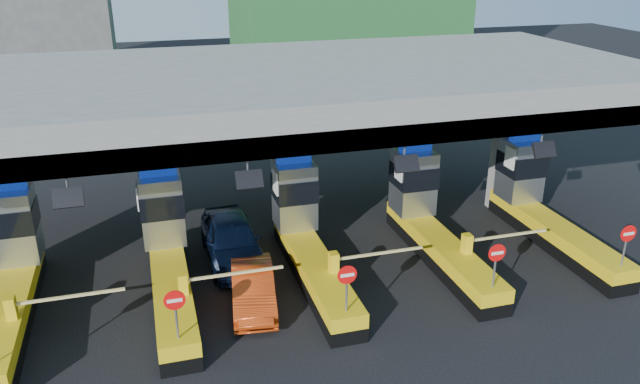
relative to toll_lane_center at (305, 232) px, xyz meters
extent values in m
plane|color=black|center=(0.00, -0.28, -1.40)|extent=(120.00, 120.00, 0.00)
cube|color=slate|center=(0.00, 2.72, 4.85)|extent=(28.00, 12.00, 1.50)
cube|color=#4C4C49|center=(0.00, -2.98, 4.45)|extent=(28.00, 0.60, 0.70)
cube|color=slate|center=(-10.00, 2.72, 1.35)|extent=(1.00, 1.00, 5.50)
cube|color=slate|center=(0.00, 2.72, 1.35)|extent=(1.00, 1.00, 5.50)
cube|color=slate|center=(10.00, 2.72, 1.35)|extent=(1.00, 1.00, 5.50)
cylinder|color=slate|center=(-7.50, -2.98, 3.85)|extent=(0.06, 0.06, 0.50)
cube|color=black|center=(-7.50, -3.18, 3.50)|extent=(0.80, 0.38, 0.54)
cylinder|color=slate|center=(-2.50, -2.98, 3.85)|extent=(0.06, 0.06, 0.50)
cube|color=black|center=(-2.50, -3.18, 3.50)|extent=(0.80, 0.38, 0.54)
cylinder|color=slate|center=(2.50, -2.98, 3.85)|extent=(0.06, 0.06, 0.50)
cube|color=black|center=(2.50, -3.18, 3.50)|extent=(0.80, 0.38, 0.54)
cylinder|color=slate|center=(7.50, -2.98, 3.85)|extent=(0.06, 0.06, 0.50)
cube|color=black|center=(7.50, -3.18, 3.50)|extent=(0.80, 0.38, 0.54)
cube|color=black|center=(-10.00, -1.28, -1.15)|extent=(1.20, 8.00, 0.50)
cube|color=#E5B70C|center=(-10.00, -1.28, -0.65)|extent=(1.20, 8.00, 0.50)
cube|color=#9EA3A8|center=(-10.00, 1.52, 0.90)|extent=(1.50, 1.50, 2.60)
cube|color=black|center=(-10.00, 1.50, 1.20)|extent=(1.56, 1.56, 0.90)
cube|color=#0C2DBF|center=(-10.00, 1.52, 2.48)|extent=(1.30, 0.35, 0.55)
cube|color=#E5B70C|center=(-9.65, -2.48, -0.05)|extent=(0.30, 0.35, 0.70)
cube|color=white|center=(-8.00, -2.48, 0.05)|extent=(3.20, 0.08, 0.08)
cube|color=black|center=(-5.00, -1.28, -1.15)|extent=(1.20, 8.00, 0.50)
cube|color=#E5B70C|center=(-5.00, -1.28, -0.65)|extent=(1.20, 8.00, 0.50)
cube|color=#9EA3A8|center=(-5.00, 1.52, 0.90)|extent=(1.50, 1.50, 2.60)
cube|color=black|center=(-5.00, 1.50, 1.20)|extent=(1.56, 1.56, 0.90)
cube|color=#0C2DBF|center=(-5.00, 1.52, 2.48)|extent=(1.30, 0.35, 0.55)
cube|color=white|center=(-5.80, 1.22, 1.60)|extent=(0.06, 0.70, 0.90)
cylinder|color=slate|center=(-5.00, -4.88, 0.25)|extent=(0.07, 0.07, 1.30)
cylinder|color=red|center=(-5.00, -4.91, 0.85)|extent=(0.60, 0.04, 0.60)
cube|color=white|center=(-5.00, -4.93, 0.85)|extent=(0.42, 0.02, 0.10)
cube|color=#E5B70C|center=(-4.65, -2.48, -0.05)|extent=(0.30, 0.35, 0.70)
cube|color=white|center=(-3.00, -2.48, 0.05)|extent=(3.20, 0.08, 0.08)
cube|color=black|center=(0.00, -1.28, -1.15)|extent=(1.20, 8.00, 0.50)
cube|color=#E5B70C|center=(0.00, -1.28, -0.65)|extent=(1.20, 8.00, 0.50)
cube|color=#9EA3A8|center=(0.00, 1.52, 0.90)|extent=(1.50, 1.50, 2.60)
cube|color=black|center=(0.00, 1.50, 1.20)|extent=(1.56, 1.56, 0.90)
cube|color=#0C2DBF|center=(0.00, 1.52, 2.48)|extent=(1.30, 0.35, 0.55)
cube|color=white|center=(-0.80, 1.22, 1.60)|extent=(0.06, 0.70, 0.90)
cylinder|color=slate|center=(0.00, -4.88, 0.25)|extent=(0.07, 0.07, 1.30)
cylinder|color=red|center=(0.00, -4.91, 0.85)|extent=(0.60, 0.04, 0.60)
cube|color=white|center=(0.00, -4.93, 0.85)|extent=(0.42, 0.02, 0.10)
cube|color=#E5B70C|center=(0.35, -2.48, -0.05)|extent=(0.30, 0.35, 0.70)
cube|color=white|center=(2.00, -2.48, 0.05)|extent=(3.20, 0.08, 0.08)
cube|color=black|center=(5.00, -1.28, -1.15)|extent=(1.20, 8.00, 0.50)
cube|color=#E5B70C|center=(5.00, -1.28, -0.65)|extent=(1.20, 8.00, 0.50)
cube|color=#9EA3A8|center=(5.00, 1.52, 0.90)|extent=(1.50, 1.50, 2.60)
cube|color=black|center=(5.00, 1.50, 1.20)|extent=(1.56, 1.56, 0.90)
cube|color=#0C2DBF|center=(5.00, 1.52, 2.48)|extent=(1.30, 0.35, 0.55)
cube|color=white|center=(4.20, 1.22, 1.60)|extent=(0.06, 0.70, 0.90)
cylinder|color=slate|center=(5.00, -4.88, 0.25)|extent=(0.07, 0.07, 1.30)
cylinder|color=red|center=(5.00, -4.91, 0.85)|extent=(0.60, 0.04, 0.60)
cube|color=white|center=(5.00, -4.93, 0.85)|extent=(0.42, 0.02, 0.10)
cube|color=#E5B70C|center=(5.35, -2.48, -0.05)|extent=(0.30, 0.35, 0.70)
cube|color=white|center=(7.00, -2.48, 0.05)|extent=(3.20, 0.08, 0.08)
cube|color=black|center=(10.00, -1.28, -1.15)|extent=(1.20, 8.00, 0.50)
cube|color=#E5B70C|center=(10.00, -1.28, -0.65)|extent=(1.20, 8.00, 0.50)
cube|color=#9EA3A8|center=(10.00, 1.52, 0.90)|extent=(1.50, 1.50, 2.60)
cube|color=black|center=(10.00, 1.50, 1.20)|extent=(1.56, 1.56, 0.90)
cube|color=#0C2DBF|center=(10.00, 1.52, 2.48)|extent=(1.30, 0.35, 0.55)
cube|color=white|center=(9.20, 1.22, 1.60)|extent=(0.06, 0.70, 0.90)
cylinder|color=slate|center=(10.00, -4.88, 0.25)|extent=(0.07, 0.07, 1.30)
cylinder|color=red|center=(10.00, -4.91, 0.85)|extent=(0.60, 0.04, 0.60)
cube|color=white|center=(10.00, -4.93, 0.85)|extent=(0.42, 0.02, 0.10)
cube|color=#E5B70C|center=(10.35, -2.48, -0.05)|extent=(0.30, 0.35, 0.70)
cube|color=white|center=(12.00, -2.48, 0.05)|extent=(3.20, 0.08, 0.08)
imported|color=black|center=(-2.54, 1.19, -0.53)|extent=(2.12, 5.12, 1.73)
imported|color=#C53A0F|center=(-2.38, -2.21, -0.74)|extent=(1.90, 4.12, 1.31)
camera|label=1|loc=(-5.28, -20.17, 10.03)|focal=35.00mm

